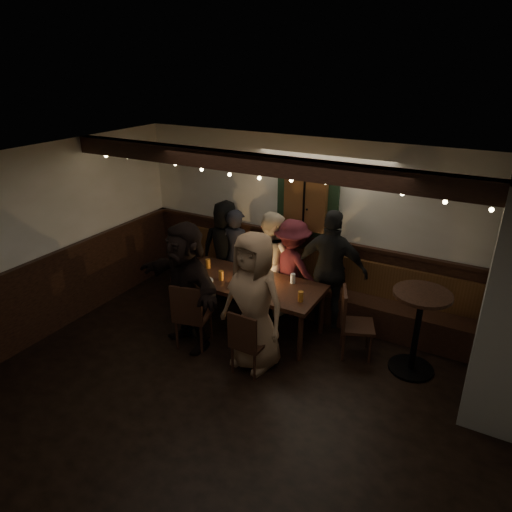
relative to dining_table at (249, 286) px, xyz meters
The scene contains 13 objects.
room 1.70m from the dining_table, ahead, with size 6.02×5.01×2.62m.
dining_table is the anchor object (origin of this frame).
chair_near_left 0.92m from the dining_table, 117.65° to the right, with size 0.52×0.52×0.95m.
chair_near_right 1.07m from the dining_table, 61.76° to the right, with size 0.40×0.40×0.86m.
chair_end 1.47m from the dining_table, ahead, with size 0.54×0.54×0.93m.
high_top 2.27m from the dining_table, ahead, with size 0.68×0.68×1.09m.
person_a 1.15m from the dining_table, 138.73° to the left, with size 0.77×0.50×1.57m, color black.
person_b 0.90m from the dining_table, 132.42° to the left, with size 0.55×0.36×1.51m, color black.
person_c 0.68m from the dining_table, 89.58° to the left, with size 0.76×0.59×1.57m, color beige.
person_d 0.77m from the dining_table, 63.61° to the left, with size 0.96×0.55×1.49m, color #41141B.
person_e 1.17m from the dining_table, 33.69° to the left, with size 1.02×0.42×1.74m, color black.
person_f 0.92m from the dining_table, 125.18° to the right, with size 1.62×0.52×1.75m, color black.
person_g 0.88m from the dining_table, 55.94° to the right, with size 0.87×0.57×1.79m, color #926F53.
Camera 1 is at (2.25, -3.51, 3.59)m, focal length 32.00 mm.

